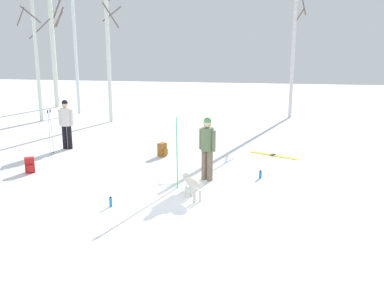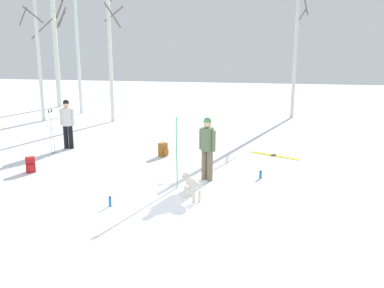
{
  "view_description": "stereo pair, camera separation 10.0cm",
  "coord_description": "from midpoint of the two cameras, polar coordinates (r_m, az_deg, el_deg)",
  "views": [
    {
      "loc": [
        2.29,
        -8.8,
        3.63
      ],
      "look_at": [
        0.43,
        1.95,
        1.0
      ],
      "focal_mm": 39.64,
      "sensor_mm": 36.0,
      "label": 1
    },
    {
      "loc": [
        2.39,
        -8.78,
        3.63
      ],
      "look_at": [
        0.43,
        1.95,
        1.0
      ],
      "focal_mm": 39.64,
      "sensor_mm": 36.0,
      "label": 2
    }
  ],
  "objects": [
    {
      "name": "birch_tree_3",
      "position": [
        19.93,
        -11.36,
        11.98
      ],
      "size": [
        1.35,
        1.37,
        6.28
      ],
      "color": "silver",
      "rests_on": "ground_plane"
    },
    {
      "name": "person_2",
      "position": [
        15.23,
        -16.77,
        2.97
      ],
      "size": [
        0.52,
        0.34,
        1.72
      ],
      "color": "black",
      "rests_on": "ground_plane"
    },
    {
      "name": "ground_plane",
      "position": [
        9.79,
        -4.79,
        -8.25
      ],
      "size": [
        60.0,
        60.0,
        0.0
      ],
      "primitive_type": "plane",
      "color": "white"
    },
    {
      "name": "ski_pair_lying_0",
      "position": [
        14.14,
        10.78,
        -1.51
      ],
      "size": [
        1.6,
        0.89,
        0.05
      ],
      "color": "yellow",
      "rests_on": "ground_plane"
    },
    {
      "name": "birch_tree_2",
      "position": [
        22.68,
        -15.67,
        14.41
      ],
      "size": [
        1.73,
        1.74,
        7.9
      ],
      "color": "silver",
      "rests_on": "ground_plane"
    },
    {
      "name": "person_1",
      "position": [
        11.23,
        1.81,
        -0.09
      ],
      "size": [
        0.47,
        0.34,
        1.72
      ],
      "color": "#72604C",
      "rests_on": "ground_plane"
    },
    {
      "name": "backpack_0",
      "position": [
        12.94,
        -21.2,
        -2.69
      ],
      "size": [
        0.33,
        0.34,
        0.44
      ],
      "color": "red",
      "rests_on": "ground_plane"
    },
    {
      "name": "backpack_1",
      "position": [
        13.82,
        -4.21,
        -0.78
      ],
      "size": [
        0.34,
        0.32,
        0.44
      ],
      "color": "#99591E",
      "rests_on": "ground_plane"
    },
    {
      "name": "birch_tree_0",
      "position": [
        25.35,
        -18.27,
        12.57
      ],
      "size": [
        1.11,
        0.9,
        6.73
      ],
      "color": "silver",
      "rests_on": "ground_plane"
    },
    {
      "name": "ski_poles_0",
      "position": [
        14.52,
        -18.7,
        1.63
      ],
      "size": [
        0.07,
        0.26,
        1.52
      ],
      "color": "#B2B2BC",
      "rests_on": "ground_plane"
    },
    {
      "name": "birch_tree_4",
      "position": [
        21.21,
        13.38,
        13.17
      ],
      "size": [
        0.97,
        0.95,
        6.95
      ],
      "color": "silver",
      "rests_on": "ground_plane"
    },
    {
      "name": "water_bottle_0",
      "position": [
        9.84,
        -11.17,
        -7.65
      ],
      "size": [
        0.07,
        0.07,
        0.24
      ],
      "color": "#1E72BF",
      "rests_on": "ground_plane"
    },
    {
      "name": "water_bottle_1",
      "position": [
        11.75,
        8.95,
        -4.07
      ],
      "size": [
        0.08,
        0.08,
        0.22
      ],
      "color": "#1E72BF",
      "rests_on": "ground_plane"
    },
    {
      "name": "birch_tree_1",
      "position": [
        21.02,
        -20.46,
        12.17
      ],
      "size": [
        1.21,
        1.26,
        6.56
      ],
      "color": "silver",
      "rests_on": "ground_plane"
    },
    {
      "name": "dog",
      "position": [
        10.03,
        -0.28,
        -5.31
      ],
      "size": [
        0.61,
        0.72,
        0.57
      ],
      "color": "beige",
      "rests_on": "ground_plane"
    },
    {
      "name": "ski_pair_planted_0",
      "position": [
        10.58,
        -2.29,
        -1.29
      ],
      "size": [
        0.04,
        0.27,
        1.85
      ],
      "color": "green",
      "rests_on": "ground_plane"
    }
  ]
}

